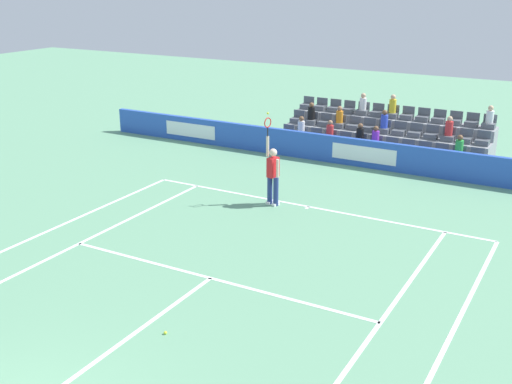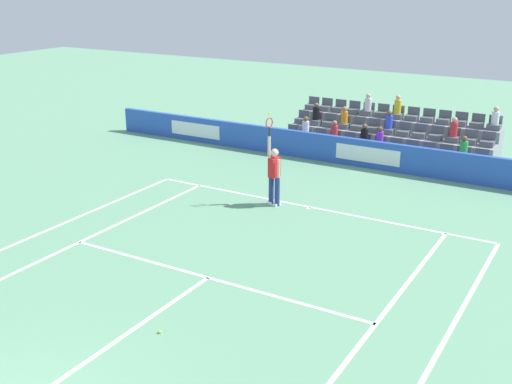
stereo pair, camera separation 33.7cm
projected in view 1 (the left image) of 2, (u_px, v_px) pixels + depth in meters
line_baseline at (309, 207)px, 19.36m from camera, size 10.97×0.10×0.01m
line_service at (210, 278)px, 14.82m from camera, size 8.23×0.10×0.01m
line_centre_service at (119, 344)px, 12.18m from camera, size 0.10×6.40×0.01m
line_singles_sideline_left at (67, 250)px, 16.34m from camera, size 0.10×11.89×0.01m
line_singles_sideline_right at (373, 333)px, 12.55m from camera, size 0.10×11.89×0.01m
line_doubles_sideline_left at (29, 239)px, 16.98m from camera, size 0.10×11.89×0.01m
line_doubles_sideline_right at (442, 352)px, 11.92m from camera, size 0.10×11.89×0.01m
line_centre_mark at (307, 208)px, 19.27m from camera, size 0.10×0.20×0.01m
sponsor_barrier at (365, 153)px, 23.18m from camera, size 22.94×0.22×1.02m
tennis_player at (273, 174)px, 19.22m from camera, size 0.51×0.40×2.85m
stadium_stand at (385, 139)px, 25.08m from camera, size 8.06×2.85×2.20m
loose_tennis_ball at (165, 333)px, 12.52m from camera, size 0.07×0.07×0.07m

